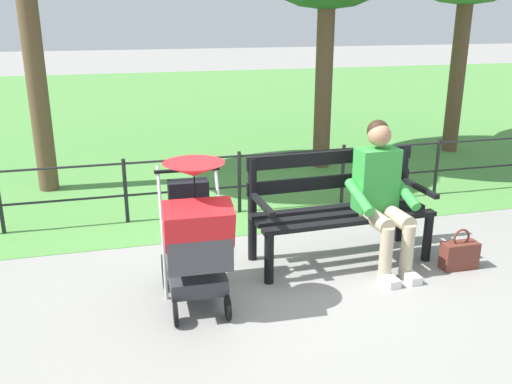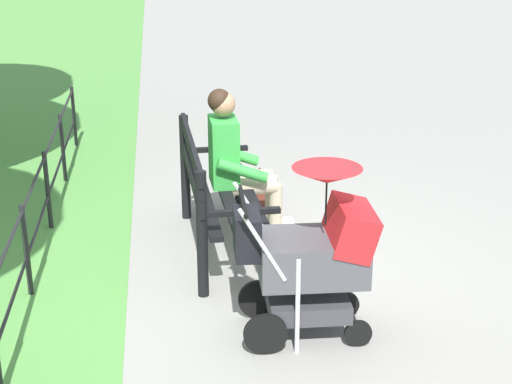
{
  "view_description": "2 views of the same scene",
  "coord_description": "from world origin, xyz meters",
  "views": [
    {
      "loc": [
        1.31,
        4.2,
        2.15
      ],
      "look_at": [
        0.19,
        -0.05,
        0.71
      ],
      "focal_mm": 38.67,
      "sensor_mm": 36.0,
      "label": 1
    },
    {
      "loc": [
        5.21,
        -0.51,
        2.68
      ],
      "look_at": [
        -0.04,
        0.16,
        0.7
      ],
      "focal_mm": 54.69,
      "sensor_mm": 36.0,
      "label": 2
    }
  ],
  "objects": [
    {
      "name": "handbag",
      "position": [
        -1.54,
        0.39,
        0.13
      ],
      "size": [
        0.32,
        0.14,
        0.37
      ],
      "color": "brown",
      "rests_on": "ground"
    },
    {
      "name": "park_bench",
      "position": [
        -0.59,
        -0.12,
        0.53
      ],
      "size": [
        1.62,
        0.66,
        0.96
      ],
      "color": "black",
      "rests_on": "ground"
    },
    {
      "name": "person_on_bench",
      "position": [
        -0.89,
        0.11,
        0.68
      ],
      "size": [
        0.55,
        0.74,
        1.28
      ],
      "color": "tan",
      "rests_on": "ground"
    },
    {
      "name": "stroller",
      "position": [
        0.78,
        0.42,
        0.59
      ],
      "size": [
        0.53,
        0.91,
        1.15
      ],
      "color": "black",
      "rests_on": "ground"
    },
    {
      "name": "park_fence",
      "position": [
        -0.27,
        -1.49,
        0.42
      ],
      "size": [
        7.43,
        0.04,
        0.7
      ],
      "color": "black",
      "rests_on": "ground"
    },
    {
      "name": "ground_plane",
      "position": [
        0.0,
        0.0,
        0.0
      ],
      "size": [
        60.0,
        60.0,
        0.0
      ],
      "primitive_type": "plane",
      "color": "gray"
    }
  ]
}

